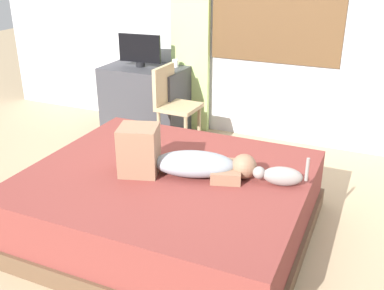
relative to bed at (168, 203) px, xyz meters
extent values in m
plane|color=tan|center=(-0.07, -0.10, -0.24)|extent=(16.00, 16.00, 0.00)
cube|color=brown|center=(0.19, 2.04, 1.14)|extent=(1.33, 0.02, 1.06)
cube|color=white|center=(0.19, 2.04, 1.14)|extent=(1.25, 0.02, 0.98)
cube|color=brown|center=(0.00, 0.00, -0.17)|extent=(1.96, 1.70, 0.14)
cube|color=brown|center=(0.00, 0.00, 0.07)|extent=(1.91, 1.65, 0.34)
ellipsoid|color=#8C939E|center=(0.18, 0.05, 0.33)|extent=(0.61, 0.42, 0.17)
sphere|color=#8C664C|center=(0.51, 0.15, 0.33)|extent=(0.17, 0.17, 0.17)
cube|color=#8C664C|center=(-0.18, -0.07, 0.41)|extent=(0.32, 0.31, 0.34)
cube|color=#8C664C|center=(0.39, 0.11, 0.28)|extent=(0.28, 0.33, 0.08)
ellipsoid|color=gray|center=(0.77, 0.15, 0.31)|extent=(0.28, 0.16, 0.13)
sphere|color=gray|center=(0.62, 0.12, 0.32)|extent=(0.08, 0.08, 0.08)
cylinder|color=gray|center=(0.92, 0.18, 0.37)|extent=(0.03, 0.03, 0.16)
cube|color=#38383D|center=(-1.14, 1.71, 0.13)|extent=(0.90, 0.56, 0.74)
cylinder|color=black|center=(-1.18, 1.71, 0.53)|extent=(0.10, 0.10, 0.05)
cube|color=black|center=(-1.18, 1.71, 0.70)|extent=(0.48, 0.07, 0.30)
cylinder|color=white|center=(-0.83, 1.85, 0.54)|extent=(0.07, 0.07, 0.08)
cylinder|color=tan|center=(-0.41, 1.52, -0.02)|extent=(0.04, 0.04, 0.44)
cylinder|color=tan|center=(-0.42, 1.22, -0.02)|extent=(0.04, 0.04, 0.44)
cylinder|color=tan|center=(-0.71, 1.54, -0.02)|extent=(0.04, 0.04, 0.44)
cylinder|color=tan|center=(-0.72, 1.23, -0.02)|extent=(0.04, 0.04, 0.44)
cube|color=tan|center=(-0.56, 1.38, 0.22)|extent=(0.40, 0.40, 0.04)
cube|color=tan|center=(-0.73, 1.39, 0.43)|extent=(0.06, 0.38, 0.38)
cube|color=#ADCC75|center=(-0.71, 1.99, 1.05)|extent=(0.44, 0.06, 2.57)
camera|label=1|loc=(1.29, -2.48, 1.66)|focal=41.89mm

